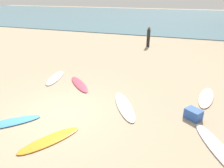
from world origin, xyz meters
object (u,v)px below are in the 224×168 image
object	(u,v)px
surfboard_2	(55,78)
surfboard_7	(8,123)
surfboard_3	(206,97)
beach_cooler	(193,114)
beachgoer_near	(148,36)
surfboard_0	(79,84)
surfboard_1	(125,106)
surfboard_6	(50,140)
surfboard_5	(219,149)

from	to	relation	value
surfboard_2	surfboard_7	distance (m)	4.22
surfboard_3	beach_cooler	xyz separation A→B (m)	(-0.57, -1.88, 0.15)
beachgoer_near	beach_cooler	distance (m)	10.92
surfboard_0	surfboard_1	xyz separation A→B (m)	(2.74, -1.34, -0.00)
surfboard_0	surfboard_1	world-z (taller)	same
surfboard_6	surfboard_1	bearing A→B (deg)	91.23
surfboard_6	surfboard_5	bearing A→B (deg)	46.03
surfboard_1	surfboard_5	world-z (taller)	same
surfboard_1	surfboard_2	xyz separation A→B (m)	(-4.37, 1.65, 0.00)
surfboard_2	surfboard_6	size ratio (longest dim) A/B	1.04
surfboard_6	beachgoer_near	bearing A→B (deg)	118.51
surfboard_5	surfboard_7	size ratio (longest dim) A/B	1.16
surfboard_3	beachgoer_near	xyz separation A→B (m)	(-4.10, 8.43, 0.88)
surfboard_6	surfboard_7	xyz separation A→B (m)	(-1.93, 0.29, 0.01)
surfboard_6	surfboard_7	size ratio (longest dim) A/B	0.91
surfboard_0	surfboard_3	world-z (taller)	surfboard_3
surfboard_1	surfboard_6	world-z (taller)	surfboard_1
beachgoer_near	surfboard_1	bearing A→B (deg)	-43.44
surfboard_3	surfboard_2	bearing A→B (deg)	11.39
surfboard_3	surfboard_7	bearing A→B (deg)	42.69
surfboard_1	beach_cooler	bearing A→B (deg)	-29.31
surfboard_2	surfboard_5	distance (m)	8.29
surfboard_0	beach_cooler	bearing A→B (deg)	120.86
surfboard_2	beachgoer_near	xyz separation A→B (m)	(3.43, 8.68, 0.88)
surfboard_5	surfboard_7	world-z (taller)	surfboard_5
surfboard_0	beachgoer_near	xyz separation A→B (m)	(1.80, 8.99, 0.88)
beachgoer_near	beach_cooler	bearing A→B (deg)	-29.72
surfboard_0	surfboard_3	xyz separation A→B (m)	(5.91, 0.56, 0.00)
surfboard_5	beach_cooler	xyz separation A→B (m)	(-0.71, 1.51, 0.15)
surfboard_1	surfboard_3	size ratio (longest dim) A/B	1.13
surfboard_0	beachgoer_near	bearing A→B (deg)	-146.59
surfboard_3	surfboard_5	xyz separation A→B (m)	(0.14, -3.39, -0.00)
surfboard_0	surfboard_6	distance (m)	4.27
surfboard_2	surfboard_6	xyz separation A→B (m)	(2.75, -4.43, -0.01)
surfboard_1	surfboard_2	distance (m)	4.67
surfboard_7	beach_cooler	xyz separation A→B (m)	(6.14, 2.51, 0.15)
surfboard_5	beachgoer_near	xyz separation A→B (m)	(-4.24, 11.82, 0.88)
beachgoer_near	surfboard_6	bearing A→B (deg)	-51.60
surfboard_0	surfboard_3	distance (m)	5.93
beach_cooler	surfboard_7	bearing A→B (deg)	-157.80
surfboard_0	surfboard_3	bearing A→B (deg)	140.16
beachgoer_near	beach_cooler	size ratio (longest dim) A/B	3.03
surfboard_6	beach_cooler	size ratio (longest dim) A/B	3.62
surfboard_6	surfboard_7	bearing A→B (deg)	-157.01
surfboard_0	beachgoer_near	distance (m)	9.21
surfboard_7	surfboard_3	bearing A→B (deg)	-99.71
surfboard_0	surfboard_1	bearing A→B (deg)	108.75
surfboard_1	surfboard_0	bearing A→B (deg)	124.28
surfboard_7	surfboard_6	bearing A→B (deg)	-141.35
surfboard_2	surfboard_7	world-z (taller)	surfboard_2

